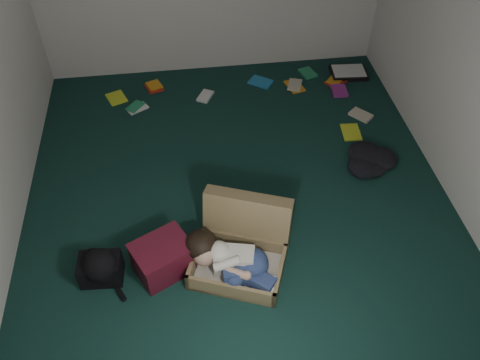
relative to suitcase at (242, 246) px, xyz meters
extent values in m
plane|color=#102D27|center=(0.07, 0.74, -0.16)|extent=(4.50, 4.50, 0.00)
plane|color=silver|center=(0.07, -1.51, 1.14)|extent=(4.50, 0.00, 4.50)
plane|color=silver|center=(2.07, 0.74, 1.14)|extent=(0.00, 4.50, 4.50)
cube|color=olive|center=(-0.05, -0.14, -0.08)|extent=(0.89, 0.77, 0.17)
cube|color=beige|center=(-0.05, -0.14, -0.12)|extent=(0.80, 0.68, 0.02)
cube|color=olive|center=(0.07, 0.18, 0.10)|extent=(0.78, 0.48, 0.55)
cube|color=white|center=(-0.08, -0.15, 0.02)|extent=(0.35, 0.25, 0.23)
sphere|color=tan|center=(-0.32, -0.09, 0.08)|extent=(0.20, 0.20, 0.20)
ellipsoid|color=black|center=(-0.33, -0.02, 0.12)|extent=(0.27, 0.28, 0.23)
ellipsoid|color=navy|center=(0.07, -0.20, 0.02)|extent=(0.24, 0.28, 0.23)
cube|color=navy|center=(-0.05, -0.28, 0.00)|extent=(0.28, 0.14, 0.15)
cube|color=navy|center=(0.09, -0.35, -0.02)|extent=(0.28, 0.26, 0.12)
sphere|color=white|center=(0.20, -0.35, -0.04)|extent=(0.12, 0.12, 0.12)
sphere|color=white|center=(0.17, -0.42, -0.05)|extent=(0.11, 0.11, 0.11)
cylinder|color=tan|center=(-0.08, -0.30, 0.06)|extent=(0.20, 0.13, 0.07)
cube|color=#4E101F|center=(-0.66, -0.03, -0.02)|extent=(0.54, 0.50, 0.29)
cube|color=#4E101F|center=(-0.66, -0.03, 0.14)|extent=(0.57, 0.53, 0.02)
cube|color=black|center=(1.70, 2.60, -0.14)|extent=(0.46, 0.36, 0.05)
cube|color=white|center=(1.70, 2.60, -0.11)|extent=(0.41, 0.31, 0.01)
cube|color=#D2E528|center=(-1.15, 2.48, -0.15)|extent=(0.22, 0.17, 0.02)
cube|color=#B42618|center=(-0.70, 2.63, -0.15)|extent=(0.28, 0.27, 0.02)
cube|color=white|center=(-0.11, 2.36, -0.15)|extent=(0.22, 0.26, 0.02)
cube|color=#217BB6|center=(0.59, 2.57, -0.15)|extent=(0.24, 0.27, 0.02)
cube|color=orange|center=(0.99, 2.43, -0.15)|extent=(0.28, 0.26, 0.02)
cube|color=#238351|center=(1.20, 2.68, -0.15)|extent=(0.24, 0.19, 0.02)
cube|color=#962582|center=(1.49, 2.25, -0.15)|extent=(0.28, 0.27, 0.02)
cube|color=beige|center=(1.61, 1.76, -0.15)|extent=(0.21, 0.25, 0.02)
cube|color=#D2E528|center=(1.41, 1.50, -0.15)|extent=(0.25, 0.27, 0.02)
cube|color=#B42618|center=(1.51, 2.45, -0.15)|extent=(0.27, 0.25, 0.02)
cube|color=white|center=(-0.90, 2.24, -0.15)|extent=(0.25, 0.20, 0.02)
camera|label=1|loc=(-0.36, -2.57, 3.41)|focal=38.00mm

